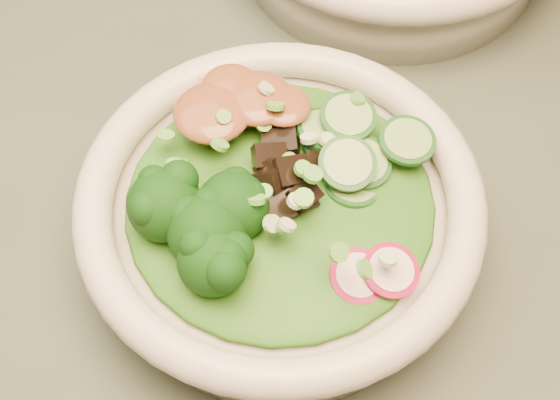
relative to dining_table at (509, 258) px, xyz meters
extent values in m
cube|color=#465445|center=(0.00, 0.00, 0.10)|extent=(1.20, 0.80, 0.03)
cylinder|color=silver|center=(-0.20, -0.01, 0.14)|extent=(0.23, 0.23, 0.05)
torus|color=silver|center=(-0.20, -0.01, 0.17)|extent=(0.26, 0.26, 0.03)
ellipsoid|color=#175A13|center=(-0.20, -0.01, 0.17)|extent=(0.20, 0.20, 0.02)
ellipsoid|color=brown|center=(-0.22, 0.05, 0.20)|extent=(0.07, 0.05, 0.02)
camera|label=1|loc=(-0.26, -0.27, 0.59)|focal=50.00mm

